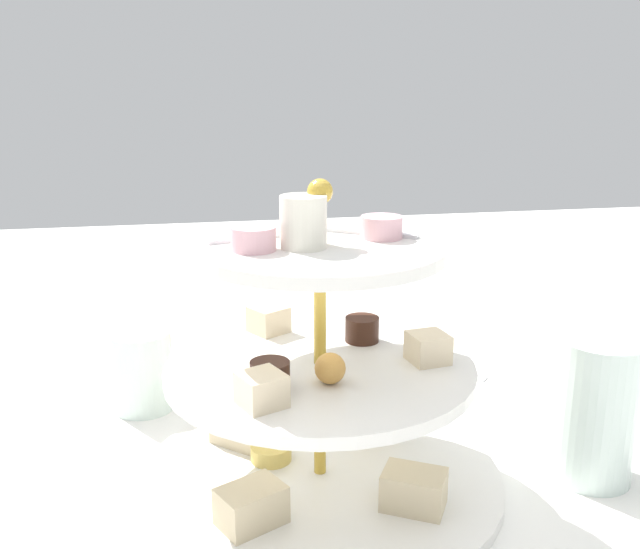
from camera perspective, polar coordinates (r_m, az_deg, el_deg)
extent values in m
plane|color=white|center=(0.63, 0.00, -16.46)|extent=(2.40, 2.40, 0.00)
cylinder|color=white|center=(0.63, 0.00, -16.07)|extent=(0.31, 0.31, 0.01)
cylinder|color=white|center=(0.58, 0.00, -7.64)|extent=(0.25, 0.25, 0.01)
cylinder|color=white|center=(0.55, 0.00, 1.98)|extent=(0.20, 0.20, 0.01)
cylinder|color=gold|center=(0.57, 0.00, -5.74)|extent=(0.01, 0.01, 0.25)
sphere|color=gold|center=(0.54, 0.00, 6.74)|extent=(0.02, 0.02, 0.02)
cube|color=beige|center=(0.58, 7.61, -16.90)|extent=(0.06, 0.05, 0.03)
cube|color=beige|center=(0.68, 4.42, -11.40)|extent=(0.05, 0.06, 0.03)
cube|color=beige|center=(0.67, -6.45, -12.19)|extent=(0.06, 0.06, 0.03)
cube|color=beige|center=(0.56, -5.59, -18.15)|extent=(0.06, 0.05, 0.03)
cylinder|color=#E5C660|center=(0.64, -3.99, -14.18)|extent=(0.04, 0.04, 0.01)
cylinder|color=#381E14|center=(0.53, -4.08, -8.17)|extent=(0.03, 0.03, 0.02)
cylinder|color=#381E14|center=(0.62, 3.43, -4.44)|extent=(0.03, 0.03, 0.02)
cube|color=beige|center=(0.50, -4.76, -9.29)|extent=(0.04, 0.04, 0.02)
cube|color=beige|center=(0.59, 8.75, -5.89)|extent=(0.03, 0.03, 0.02)
cube|color=beige|center=(0.65, -4.19, -3.65)|extent=(0.04, 0.04, 0.02)
sphere|color=gold|center=(0.54, 1.21, -7.58)|extent=(0.02, 0.02, 0.02)
cylinder|color=#F2B7C1|center=(0.57, 5.01, 3.84)|extent=(0.03, 0.03, 0.02)
cylinder|color=#F2B7C1|center=(0.53, -5.41, 2.91)|extent=(0.03, 0.03, 0.02)
cylinder|color=white|center=(0.53, -1.37, 4.29)|extent=(0.04, 0.04, 0.04)
cube|color=silver|center=(0.59, 3.72, 3.44)|extent=(0.08, 0.06, 0.00)
cube|color=silver|center=(0.57, -4.95, 3.08)|extent=(0.09, 0.04, 0.00)
cylinder|color=silver|center=(0.65, 21.48, -10.20)|extent=(0.07, 0.07, 0.13)
cylinder|color=silver|center=(0.76, -14.23, -7.52)|extent=(0.06, 0.06, 0.08)
cylinder|color=white|center=(0.84, -6.15, -7.90)|extent=(0.09, 0.09, 0.01)
cylinder|color=white|center=(0.83, -6.20, -6.27)|extent=(0.06, 0.06, 0.04)
cylinder|color=gold|center=(0.82, -6.24, -5.07)|extent=(0.06, 0.06, 0.01)
cube|color=silver|center=(0.87, 7.94, -7.19)|extent=(0.14, 0.12, 0.00)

